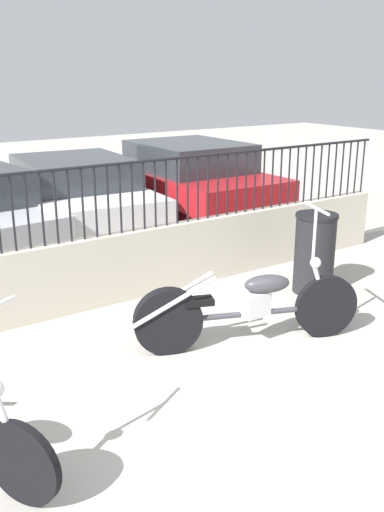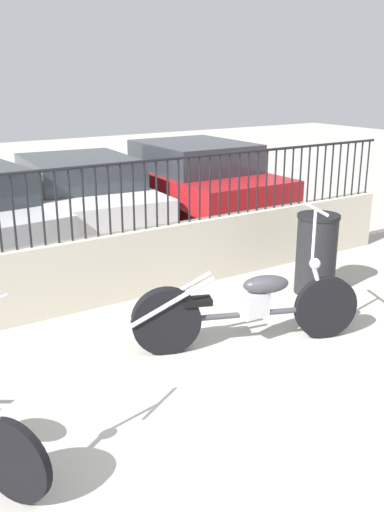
{
  "view_description": "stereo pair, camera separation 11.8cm",
  "coord_description": "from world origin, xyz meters",
  "px_view_note": "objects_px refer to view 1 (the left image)",
  "views": [
    {
      "loc": [
        -2.76,
        -2.54,
        2.59
      ],
      "look_at": [
        0.55,
        2.29,
        0.7
      ],
      "focal_mm": 40.0,
      "sensor_mm": 36.0,
      "label": 1
    },
    {
      "loc": [
        -2.66,
        -2.61,
        2.59
      ],
      "look_at": [
        0.55,
        2.29,
        0.7
      ],
      "focal_mm": 40.0,
      "sensor_mm": 36.0,
      "label": 2
    }
  ],
  "objects_px": {
    "motorcycle_dark_grey": "(238,308)",
    "car_white": "(73,194)",
    "car_red": "(185,181)",
    "trash_bin": "(314,253)"
  },
  "relations": [
    {
      "from": "car_white",
      "to": "car_red",
      "type": "bearing_deg",
      "value": -91.74
    },
    {
      "from": "motorcycle_dark_grey",
      "to": "car_red",
      "type": "relative_size",
      "value": 0.53
    },
    {
      "from": "motorcycle_dark_grey",
      "to": "car_red",
      "type": "xyz_separation_m",
      "value": [
        2.44,
        4.59,
        0.31
      ]
    },
    {
      "from": "car_red",
      "to": "motorcycle_dark_grey",
      "type": "bearing_deg",
      "value": 153.0
    },
    {
      "from": "motorcycle_dark_grey",
      "to": "trash_bin",
      "type": "distance_m",
      "value": 1.81
    },
    {
      "from": "motorcycle_dark_grey",
      "to": "car_red",
      "type": "height_order",
      "value": "car_red"
    },
    {
      "from": "motorcycle_dark_grey",
      "to": "trash_bin",
      "type": "bearing_deg",
      "value": 41.56
    },
    {
      "from": "car_white",
      "to": "car_red",
      "type": "distance_m",
      "value": 2.09
    },
    {
      "from": "motorcycle_dark_grey",
      "to": "car_white",
      "type": "height_order",
      "value": "motorcycle_dark_grey"
    },
    {
      "from": "car_white",
      "to": "car_red",
      "type": "height_order",
      "value": "car_red"
    }
  ]
}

